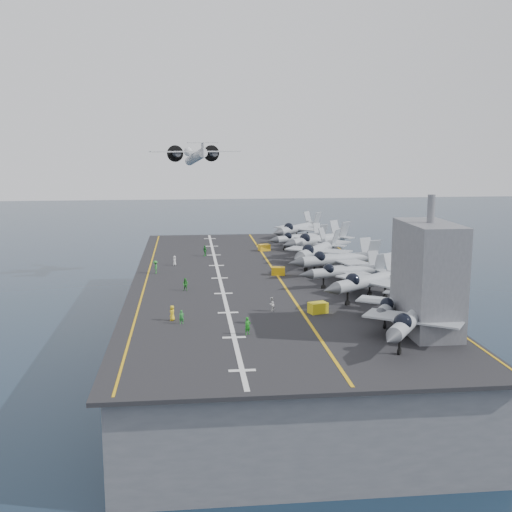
{
  "coord_description": "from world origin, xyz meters",
  "views": [
    {
      "loc": [
        -10.68,
        -95.25,
        31.0
      ],
      "look_at": [
        0.0,
        4.0,
        13.0
      ],
      "focal_mm": 45.0,
      "sensor_mm": 36.0,
      "label": 1
    }
  ],
  "objects": [
    {
      "name": "crew_4",
      "position": [
        -7.67,
        19.33,
        11.37
      ],
      "size": [
        1.25,
        1.4,
        1.95
      ],
      "primitive_type": "imported",
      "color": "#268C33",
      "rests_on": "flight_deck"
    },
    {
      "name": "tow_cart_c",
      "position": [
        3.71,
        23.75,
        11.02
      ],
      "size": [
        2.34,
        1.84,
        1.23
      ],
      "primitive_type": null,
      "color": "gold",
      "rests_on": "flight_deck"
    },
    {
      "name": "deck_edge_port",
      "position": [
        -17.0,
        0.0,
        10.42
      ],
      "size": [
        0.25,
        90.0,
        0.02
      ],
      "primitive_type": "cube",
      "color": "gold",
      "rests_on": "flight_deck"
    },
    {
      "name": "fighter_jet_8",
      "position": [
        12.14,
        35.24,
        13.17
      ],
      "size": [
        18.61,
        18.99,
        5.55
      ],
      "primitive_type": null,
      "color": "#9CA4AB",
      "rests_on": "flight_deck"
    },
    {
      "name": "landing_centerline",
      "position": [
        -6.0,
        0.0,
        10.42
      ],
      "size": [
        0.5,
        90.0,
        0.02
      ],
      "primitive_type": "cube",
      "color": "silver",
      "rests_on": "flight_deck"
    },
    {
      "name": "crew_1",
      "position": [
        -11.56,
        -24.18,
        11.2
      ],
      "size": [
        1.08,
        0.83,
        1.6
      ],
      "primitive_type": "imported",
      "color": "#268C33",
      "rests_on": "flight_deck"
    },
    {
      "name": "foul_line",
      "position": [
        3.0,
        0.0,
        10.42
      ],
      "size": [
        0.35,
        90.0,
        0.02
      ],
      "primitive_type": "cube",
      "color": "gold",
      "rests_on": "flight_deck"
    },
    {
      "name": "crew_6",
      "position": [
        -4.46,
        -29.02,
        11.36
      ],
      "size": [
        1.38,
        1.24,
        1.92
      ],
      "primitive_type": "imported",
      "color": "#1A841C",
      "rests_on": "flight_deck"
    },
    {
      "name": "ground",
      "position": [
        0.0,
        0.0,
        0.0
      ],
      "size": [
        500.0,
        500.0,
        0.0
      ],
      "primitive_type": "plane",
      "color": "#142135",
      "rests_on": "ground"
    },
    {
      "name": "fighter_jet_0",
      "position": [
        12.05,
        -33.62,
        13.03
      ],
      "size": [
        16.89,
        18.23,
        5.27
      ],
      "primitive_type": null,
      "color": "#959EA4",
      "rests_on": "flight_deck"
    },
    {
      "name": "crew_7",
      "position": [
        -0.66,
        -19.79,
        11.28
      ],
      "size": [
        1.23,
        1.27,
        1.77
      ],
      "primitive_type": "imported",
      "color": "silver",
      "rests_on": "flight_deck"
    },
    {
      "name": "fighter_jet_6",
      "position": [
        13.17,
        19.07,
        13.22
      ],
      "size": [
        19.54,
        18.32,
        5.65
      ],
      "primitive_type": null,
      "color": "gray",
      "rests_on": "flight_deck"
    },
    {
      "name": "island_superstructure",
      "position": [
        15.0,
        -30.0,
        17.9
      ],
      "size": [
        5.0,
        10.0,
        15.0
      ],
      "primitive_type": null,
      "color": "#56595E",
      "rests_on": "flight_deck"
    },
    {
      "name": "crew_5",
      "position": [
        -12.97,
        11.0,
        11.21
      ],
      "size": [
        0.71,
        1.01,
        1.62
      ],
      "primitive_type": "imported",
      "color": "silver",
      "rests_on": "flight_deck"
    },
    {
      "name": "deck_edge_stbd",
      "position": [
        18.5,
        0.0,
        10.42
      ],
      "size": [
        0.25,
        90.0,
        0.02
      ],
      "primitive_type": "cube",
      "color": "gold",
      "rests_on": "flight_deck"
    },
    {
      "name": "transport_plane",
      "position": [
        -8.55,
        50.41,
        27.37
      ],
      "size": [
        23.24,
        18.34,
        4.87
      ],
      "primitive_type": null,
      "color": "white"
    },
    {
      "name": "crew_2",
      "position": [
        -11.13,
        -7.67,
        11.28
      ],
      "size": [
        1.26,
        1.1,
        1.76
      ],
      "primitive_type": "imported",
      "color": "#27872A",
      "rests_on": "flight_deck"
    },
    {
      "name": "fighter_jet_5",
      "position": [
        10.52,
        7.88,
        13.22
      ],
      "size": [
        17.96,
        19.51,
        5.64
      ],
      "primitive_type": null,
      "color": "#9FA7AE",
      "rests_on": "flight_deck"
    },
    {
      "name": "fighter_jet_1",
      "position": [
        12.81,
        -25.25,
        12.64
      ],
      "size": [
        14.05,
        15.49,
        4.48
      ],
      "primitive_type": null,
      "color": "#969EA5",
      "rests_on": "flight_deck"
    },
    {
      "name": "fighter_jet_4",
      "position": [
        12.54,
        0.28,
        13.08
      ],
      "size": [
        17.79,
        14.36,
        5.37
      ],
      "primitive_type": null,
      "color": "#989FAA",
      "rests_on": "flight_deck"
    },
    {
      "name": "fighter_jet_7",
      "position": [
        10.96,
        25.55,
        12.66
      ],
      "size": [
        15.49,
        13.41,
        4.53
      ],
      "primitive_type": null,
      "color": "gray",
      "rests_on": "flight_deck"
    },
    {
      "name": "flight_deck",
      "position": [
        0.0,
        0.0,
        10.2
      ],
      "size": [
        38.0,
        92.0,
        0.4
      ],
      "primitive_type": "cube",
      "color": "black",
      "rests_on": "hull"
    },
    {
      "name": "fighter_jet_2",
      "position": [
        12.87,
        -15.49,
        13.1
      ],
      "size": [
        18.67,
        17.38,
        5.4
      ],
      "primitive_type": null,
      "color": "#9DA5AC",
      "rests_on": "flight_deck"
    },
    {
      "name": "crew_0",
      "position": [
        -12.65,
        -22.65,
        11.3
      ],
      "size": [
        1.06,
        1.26,
        1.79
      ],
      "primitive_type": "imported",
      "color": "yellow",
      "rests_on": "flight_deck"
    },
    {
      "name": "fighter_jet_3",
      "position": [
        11.87,
        -7.53,
        12.74
      ],
      "size": [
        15.34,
        12.12,
        4.69
      ],
      "primitive_type": null,
      "color": "gray",
      "rests_on": "flight_deck"
    },
    {
      "name": "crew_3",
      "position": [
        -15.85,
        4.73,
        11.42
      ],
      "size": [
        1.01,
        1.34,
        2.03
      ],
      "primitive_type": "imported",
      "color": "#2A8D2E",
      "rests_on": "flight_deck"
    },
    {
      "name": "hull",
      "position": [
        0.0,
        0.0,
        5.0
      ],
      "size": [
        36.0,
        90.0,
        10.0
      ],
      "primitive_type": "cube",
      "color": "#56595E",
      "rests_on": "ground"
    },
    {
      "name": "tow_cart_a",
      "position": [
        4.83,
        -21.22,
        11.05
      ],
      "size": [
        2.51,
        2.03,
        1.31
      ],
      "primitive_type": null,
      "color": "gold",
      "rests_on": "flight_deck"
    },
    {
      "name": "tow_cart_b",
      "position": [
        3.21,
        1.44,
        11.02
      ],
      "size": [
        2.26,
        1.67,
        1.24
      ],
      "primitive_type": null,
      "color": "#BF8F0C",
      "rests_on": "flight_deck"
    }
  ]
}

